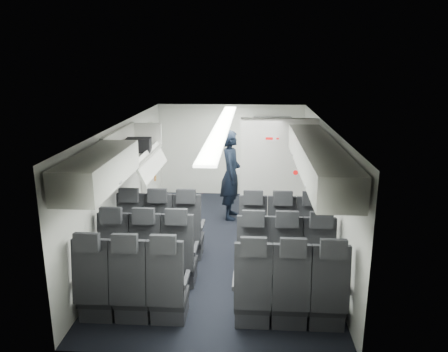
# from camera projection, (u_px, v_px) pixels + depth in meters

# --- Properties ---
(cabin_shell) EXTENTS (3.41, 6.01, 2.16)m
(cabin_shell) POSITION_uv_depth(u_px,v_px,m) (223.00, 184.00, 7.41)
(cabin_shell) COLOR black
(cabin_shell) RESTS_ON ground
(seat_row_front) EXTENTS (3.33, 0.56, 1.24)m
(seat_row_front) POSITION_uv_depth(u_px,v_px,m) (220.00, 235.00, 7.09)
(seat_row_front) COLOR black
(seat_row_front) RESTS_ON cabin_shell
(seat_row_mid) EXTENTS (3.33, 0.56, 1.24)m
(seat_row_mid) POSITION_uv_depth(u_px,v_px,m) (216.00, 260.00, 6.22)
(seat_row_mid) COLOR black
(seat_row_mid) RESTS_ON cabin_shell
(seat_row_rear) EXTENTS (3.33, 0.56, 1.24)m
(seat_row_rear) POSITION_uv_depth(u_px,v_px,m) (210.00, 293.00, 5.36)
(seat_row_rear) COLOR black
(seat_row_rear) RESTS_ON cabin_shell
(overhead_bin_left_rear) EXTENTS (0.53, 1.80, 0.40)m
(overhead_bin_left_rear) POSITION_uv_depth(u_px,v_px,m) (99.00, 170.00, 5.38)
(overhead_bin_left_rear) COLOR silver
(overhead_bin_left_rear) RESTS_ON cabin_shell
(overhead_bin_left_front_open) EXTENTS (0.64, 1.70, 0.72)m
(overhead_bin_left_front_open) POSITION_uv_depth(u_px,v_px,m) (133.00, 150.00, 7.10)
(overhead_bin_left_front_open) COLOR #9E9E93
(overhead_bin_left_front_open) RESTS_ON cabin_shell
(overhead_bin_right_rear) EXTENTS (0.53, 1.80, 0.40)m
(overhead_bin_right_rear) POSITION_uv_depth(u_px,v_px,m) (328.00, 173.00, 5.21)
(overhead_bin_right_rear) COLOR silver
(overhead_bin_right_rear) RESTS_ON cabin_shell
(overhead_bin_right_front) EXTENTS (0.53, 1.70, 0.40)m
(overhead_bin_right_front) POSITION_uv_depth(u_px,v_px,m) (310.00, 145.00, 6.89)
(overhead_bin_right_front) COLOR silver
(overhead_bin_right_front) RESTS_ON cabin_shell
(bulkhead_partition) EXTENTS (1.40, 0.15, 2.13)m
(bulkhead_partition) POSITION_uv_depth(u_px,v_px,m) (278.00, 175.00, 8.14)
(bulkhead_partition) COLOR silver
(bulkhead_partition) RESTS_ON cabin_shell
(galley_unit) EXTENTS (0.85, 0.52, 1.90)m
(galley_unit) POSITION_uv_depth(u_px,v_px,m) (272.00, 159.00, 10.02)
(galley_unit) COLOR #939399
(galley_unit) RESTS_ON cabin_shell
(boarding_door) EXTENTS (0.12, 1.27, 1.86)m
(boarding_door) POSITION_uv_depth(u_px,v_px,m) (149.00, 169.00, 9.05)
(boarding_door) COLOR silver
(boarding_door) RESTS_ON cabin_shell
(flight_attendant) EXTENTS (0.45, 0.67, 1.81)m
(flight_attendant) POSITION_uv_depth(u_px,v_px,m) (231.00, 175.00, 8.80)
(flight_attendant) COLOR black
(flight_attendant) RESTS_ON ground
(carry_on_bag) EXTENTS (0.42, 0.31, 0.24)m
(carry_on_bag) POSITION_uv_depth(u_px,v_px,m) (139.00, 145.00, 7.23)
(carry_on_bag) COLOR black
(carry_on_bag) RESTS_ON overhead_bin_left_front_open
(papers) EXTENTS (0.18, 0.06, 0.12)m
(papers) POSITION_uv_depth(u_px,v_px,m) (240.00, 171.00, 8.72)
(papers) COLOR white
(papers) RESTS_ON flight_attendant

